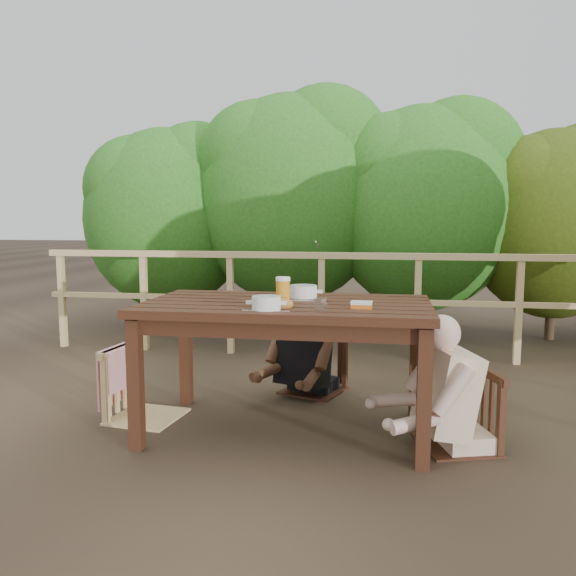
% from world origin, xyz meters
% --- Properties ---
extents(ground, '(60.00, 60.00, 0.00)m').
position_xyz_m(ground, '(0.00, 0.00, 0.00)').
color(ground, '#443323').
rests_on(ground, ground).
extents(table, '(1.74, 0.98, 0.80)m').
position_xyz_m(table, '(0.00, 0.00, 0.40)').
color(table, black).
rests_on(table, ground).
extents(chair_left, '(0.50, 0.50, 0.90)m').
position_xyz_m(chair_left, '(-0.96, 0.09, 0.45)').
color(chair_left, tan).
rests_on(chair_left, ground).
extents(chair_far, '(0.55, 0.55, 0.86)m').
position_xyz_m(chair_far, '(0.06, 0.86, 0.43)').
color(chair_far, black).
rests_on(chair_far, ground).
extents(chair_right, '(0.53, 0.53, 0.86)m').
position_xyz_m(chair_right, '(1.02, -0.07, 0.43)').
color(chair_right, black).
rests_on(chair_right, ground).
extents(woman, '(0.66, 0.73, 1.20)m').
position_xyz_m(woman, '(0.06, 0.88, 0.60)').
color(woman, black).
rests_on(woman, ground).
extents(diner_right, '(0.76, 0.68, 1.29)m').
position_xyz_m(diner_right, '(1.05, -0.07, 0.64)').
color(diner_right, beige).
rests_on(diner_right, ground).
extents(railing, '(5.60, 0.10, 1.01)m').
position_xyz_m(railing, '(0.00, 2.00, 0.51)').
color(railing, tan).
rests_on(railing, ground).
extents(hedge_row, '(6.60, 1.60, 3.80)m').
position_xyz_m(hedge_row, '(0.40, 3.20, 1.90)').
color(hedge_row, '#275E1A').
rests_on(hedge_row, ground).
extents(soup_near, '(0.28, 0.28, 0.09)m').
position_xyz_m(soup_near, '(-0.06, -0.31, 0.85)').
color(soup_near, silver).
rests_on(soup_near, table).
extents(soup_far, '(0.29, 0.29, 0.10)m').
position_xyz_m(soup_far, '(0.08, 0.20, 0.85)').
color(soup_far, white).
rests_on(soup_far, table).
extents(bread_roll, '(0.12, 0.09, 0.07)m').
position_xyz_m(bread_roll, '(0.02, -0.23, 0.84)').
color(bread_roll, '#AB7C2D').
rests_on(bread_roll, table).
extents(beer_glass, '(0.09, 0.09, 0.17)m').
position_xyz_m(beer_glass, '(-0.02, -0.02, 0.89)').
color(beer_glass, gold).
rests_on(beer_glass, table).
extents(tumbler, '(0.07, 0.07, 0.08)m').
position_xyz_m(tumbler, '(0.24, -0.27, 0.84)').
color(tumbler, silver).
rests_on(tumbler, table).
extents(butter_tub, '(0.12, 0.09, 0.05)m').
position_xyz_m(butter_tub, '(0.46, -0.16, 0.83)').
color(butter_tub, silver).
rests_on(butter_tub, table).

